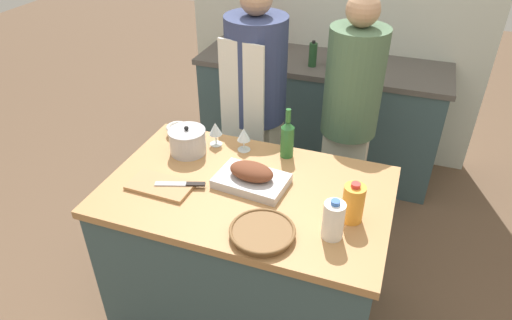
# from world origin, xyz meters

# --- Properties ---
(ground_plane) EXTENTS (12.00, 12.00, 0.00)m
(ground_plane) POSITION_xyz_m (0.00, 0.00, 0.00)
(ground_plane) COLOR brown
(kitchen_island) EXTENTS (1.35, 0.85, 0.86)m
(kitchen_island) POSITION_xyz_m (0.00, 0.00, 0.43)
(kitchen_island) COLOR #3D565B
(kitchen_island) RESTS_ON ground_plane
(back_counter) EXTENTS (1.87, 0.60, 0.90)m
(back_counter) POSITION_xyz_m (0.00, 1.60, 0.45)
(back_counter) COLOR #3D565B
(back_counter) RESTS_ON ground_plane
(roasting_pan) EXTENTS (0.36, 0.25, 0.12)m
(roasting_pan) POSITION_xyz_m (0.01, 0.03, 0.91)
(roasting_pan) COLOR #BCBCC1
(roasting_pan) RESTS_ON kitchen_island
(wicker_basket) EXTENTS (0.28, 0.28, 0.04)m
(wicker_basket) POSITION_xyz_m (0.18, -0.29, 0.88)
(wicker_basket) COLOR brown
(wicker_basket) RESTS_ON kitchen_island
(cutting_board) EXTENTS (0.31, 0.17, 0.02)m
(cutting_board) POSITION_xyz_m (-0.39, -0.13, 0.87)
(cutting_board) COLOR #AD7F51
(cutting_board) RESTS_ON kitchen_island
(stock_pot) EXTENTS (0.20, 0.20, 0.16)m
(stock_pot) POSITION_xyz_m (-0.41, 0.19, 0.93)
(stock_pot) COLOR #B7B7BC
(stock_pot) RESTS_ON kitchen_island
(mixing_bowl) EXTENTS (0.13, 0.13, 0.06)m
(mixing_bowl) POSITION_xyz_m (-0.54, 0.34, 0.89)
(mixing_bowl) COLOR beige
(mixing_bowl) RESTS_ON kitchen_island
(juice_jug) EXTENTS (0.09, 0.09, 0.19)m
(juice_jug) POSITION_xyz_m (0.50, -0.06, 0.95)
(juice_jug) COLOR orange
(juice_jug) RESTS_ON kitchen_island
(milk_jug) EXTENTS (0.09, 0.09, 0.19)m
(milk_jug) POSITION_xyz_m (0.45, -0.19, 0.95)
(milk_jug) COLOR white
(milk_jug) RESTS_ON kitchen_island
(wine_bottle_green) EXTENTS (0.07, 0.07, 0.27)m
(wine_bottle_green) POSITION_xyz_m (0.10, 0.33, 0.97)
(wine_bottle_green) COLOR #28662D
(wine_bottle_green) RESTS_ON kitchen_island
(wine_glass_left) EXTENTS (0.07, 0.07, 0.13)m
(wine_glass_left) POSITION_xyz_m (-0.30, 0.31, 0.95)
(wine_glass_left) COLOR silver
(wine_glass_left) RESTS_ON kitchen_island
(wine_glass_right) EXTENTS (0.07, 0.07, 0.13)m
(wine_glass_right) POSITION_xyz_m (-0.13, 0.31, 0.95)
(wine_glass_right) COLOR silver
(wine_glass_right) RESTS_ON kitchen_island
(knife_chef) EXTENTS (0.24, 0.10, 0.01)m
(knife_chef) POSITION_xyz_m (-0.29, -0.10, 0.88)
(knife_chef) COLOR #B7B7BC
(knife_chef) RESTS_ON cutting_board
(stand_mixer) EXTENTS (0.18, 0.14, 0.33)m
(stand_mixer) POSITION_xyz_m (-0.56, 1.62, 1.04)
(stand_mixer) COLOR #B22323
(stand_mixer) RESTS_ON back_counter
(condiment_bottle_tall) EXTENTS (0.06, 0.06, 0.19)m
(condiment_bottle_tall) POSITION_xyz_m (-0.05, 1.48, 0.99)
(condiment_bottle_tall) COLOR #234C28
(condiment_bottle_tall) RESTS_ON back_counter
(condiment_bottle_short) EXTENTS (0.07, 0.07, 0.16)m
(condiment_bottle_short) POSITION_xyz_m (0.08, 1.52, 0.98)
(condiment_bottle_short) COLOR #332D28
(condiment_bottle_short) RESTS_ON back_counter
(person_cook_aproned) EXTENTS (0.38, 0.40, 1.61)m
(person_cook_aproned) POSITION_xyz_m (-0.25, 0.83, 0.88)
(person_cook_aproned) COLOR beige
(person_cook_aproned) RESTS_ON ground_plane
(person_cook_guest) EXTENTS (0.33, 0.33, 1.60)m
(person_cook_guest) POSITION_xyz_m (0.33, 0.87, 0.88)
(person_cook_guest) COLOR beige
(person_cook_guest) RESTS_ON ground_plane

